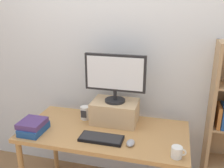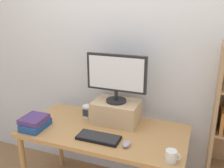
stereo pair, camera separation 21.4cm
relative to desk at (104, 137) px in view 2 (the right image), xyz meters
name	(u,v)px [view 2 (the right image)]	position (x,y,z in m)	size (l,w,h in m)	color
back_wall	(122,58)	(0.00, 0.49, 0.62)	(7.00, 0.08, 2.60)	silver
desk	(104,137)	(0.00, 0.00, 0.00)	(1.46, 0.72, 0.75)	#B7844C
riser_box	(116,112)	(0.05, 0.18, 0.18)	(0.42, 0.29, 0.21)	tan
computer_monitor	(116,76)	(0.05, 0.18, 0.53)	(0.55, 0.19, 0.44)	black
keyboard	(99,138)	(0.02, -0.17, 0.09)	(0.36, 0.16, 0.02)	black
computer_mouse	(126,144)	(0.27, -0.18, 0.10)	(0.06, 0.10, 0.04)	#99999E
book_stack	(35,122)	(-0.59, -0.19, 0.13)	(0.20, 0.25, 0.11)	navy
coffee_mug	(171,156)	(0.63, -0.26, 0.12)	(0.11, 0.08, 0.09)	white
desk_speaker	(87,112)	(-0.24, 0.16, 0.14)	(0.09, 0.10, 0.13)	silver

